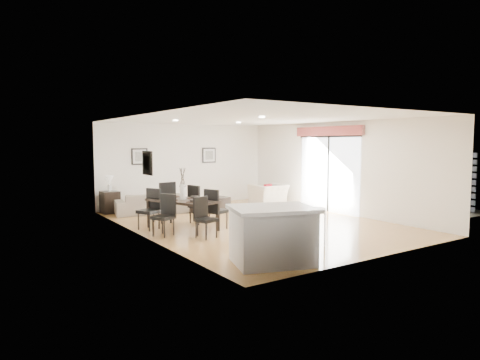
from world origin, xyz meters
TOP-DOWN VIEW (x-y plane):
  - ground at (0.00, 0.00)m, footprint 8.00×8.00m
  - wall_back at (0.00, 4.00)m, footprint 6.00×0.04m
  - wall_front at (0.00, -4.00)m, footprint 6.00×0.04m
  - wall_left at (-3.00, 0.00)m, footprint 0.04×8.00m
  - wall_right at (3.00, 0.00)m, footprint 0.04×8.00m
  - ceiling at (0.00, 0.00)m, footprint 6.00×8.00m
  - sofa at (-1.67, 2.86)m, footprint 2.20×1.21m
  - armchair at (2.21, 2.29)m, footprint 1.11×0.98m
  - courtyard_plant_a at (5.83, -0.48)m, footprint 0.66×0.59m
  - courtyard_plant_b at (5.74, 1.79)m, footprint 0.38×0.38m
  - dining_table at (-1.91, 0.29)m, footprint 1.39×1.93m
  - dining_chair_wnear at (-2.53, -0.11)m, footprint 0.56×0.56m
  - dining_chair_wfar at (-2.53, 0.76)m, footprint 0.59×0.59m
  - dining_chair_enear at (-1.29, -0.17)m, footprint 0.56×0.56m
  - dining_chair_efar at (-1.30, 0.71)m, footprint 0.53×0.53m
  - dining_chair_head at (-1.93, -0.79)m, footprint 0.49×0.49m
  - dining_chair_foot at (-1.89, 1.35)m, footprint 0.55×0.55m
  - vase at (-1.91, 0.29)m, footprint 0.99×1.52m
  - coffee_table at (-0.10, 2.15)m, footprint 1.17×0.78m
  - side_table at (-2.66, 3.66)m, footprint 0.51×0.51m
  - table_lamp at (-2.66, 3.66)m, footprint 0.24×0.24m
  - cushion at (2.11, 2.19)m, footprint 0.34×0.18m
  - kitchen_island at (-1.91, -3.23)m, footprint 1.69×1.48m
  - bar_stool at (-0.93, -3.23)m, footprint 0.40×0.40m
  - framed_print_back_left at (-1.60, 3.97)m, footprint 0.52×0.04m
  - framed_print_back_right at (0.90, 3.97)m, footprint 0.52×0.04m
  - framed_print_left_wall at (-2.97, -0.20)m, footprint 0.04×0.52m
  - sliding_door at (2.96, 0.30)m, footprint 0.12×2.70m
  - courtyard at (6.16, 0.87)m, footprint 6.00×6.00m

SIDE VIEW (x-z plane):
  - ground at x=0.00m, z-range 0.00..0.00m
  - coffee_table at x=-0.10m, z-range 0.00..0.44m
  - sofa at x=-1.67m, z-range 0.00..0.61m
  - side_table at x=-2.66m, z-range 0.00..0.65m
  - courtyard_plant_a at x=5.83m, z-range 0.00..0.65m
  - courtyard_plant_b at x=5.74m, z-range 0.00..0.68m
  - armchair at x=2.21m, z-range 0.00..0.70m
  - kitchen_island at x=-1.91m, z-range 0.01..1.00m
  - dining_chair_head at x=-1.93m, z-range 0.05..0.95m
  - dining_chair_wnear at x=-2.53m, z-range 0.05..0.99m
  - dining_chair_wfar at x=-2.53m, z-range 0.06..1.03m
  - dining_chair_enear at x=-1.29m, z-range 0.06..1.04m
  - cushion at x=2.11m, z-range 0.40..0.72m
  - dining_chair_efar at x=-1.30m, z-range 0.06..1.06m
  - dining_chair_foot at x=-1.89m, z-range 0.06..1.13m
  - dining_table at x=-1.91m, z-range 0.29..1.01m
  - bar_stool at x=-0.93m, z-range 0.32..1.20m
  - courtyard at x=6.16m, z-range -0.08..1.92m
  - table_lamp at x=-2.66m, z-range 0.71..1.18m
  - vase at x=-1.91m, z-range 0.65..1.42m
  - wall_back at x=0.00m, z-range 0.00..2.70m
  - wall_front at x=0.00m, z-range 0.00..2.70m
  - wall_left at x=-3.00m, z-range 0.00..2.70m
  - wall_right at x=3.00m, z-range 0.00..2.70m
  - framed_print_back_left at x=-1.60m, z-range 1.39..1.91m
  - framed_print_back_right at x=0.90m, z-range 1.39..1.91m
  - framed_print_left_wall at x=-2.97m, z-range 1.39..1.91m
  - sliding_door at x=2.96m, z-range 0.38..2.95m
  - ceiling at x=0.00m, z-range 2.69..2.71m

